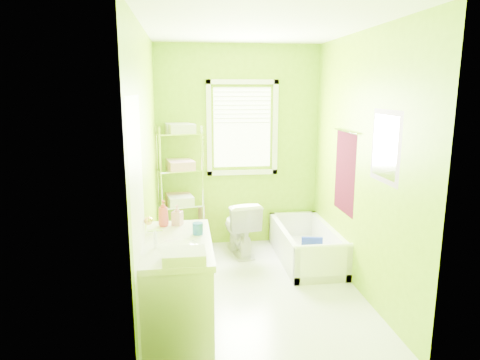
{
  "coord_description": "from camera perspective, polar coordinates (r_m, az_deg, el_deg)",
  "views": [
    {
      "loc": [
        -0.69,
        -4.04,
        2.04
      ],
      "look_at": [
        -0.13,
        0.25,
        1.12
      ],
      "focal_mm": 32.0,
      "sensor_mm": 36.0,
      "label": 1
    }
  ],
  "objects": [
    {
      "name": "window",
      "position": [
        5.53,
        0.32,
        7.61
      ],
      "size": [
        0.92,
        0.05,
        1.22
      ],
      "color": "white",
      "rests_on": "ground"
    },
    {
      "name": "ground",
      "position": [
        4.58,
        2.13,
        -14.44
      ],
      "size": [
        2.9,
        2.9,
        0.0
      ],
      "primitive_type": "plane",
      "color": "silver",
      "rests_on": "ground"
    },
    {
      "name": "bathtub",
      "position": [
        5.29,
        8.84,
        -9.16
      ],
      "size": [
        0.63,
        1.36,
        0.44
      ],
      "color": "white",
      "rests_on": "ground"
    },
    {
      "name": "toilet",
      "position": [
        5.39,
        0.01,
        -6.25
      ],
      "size": [
        0.48,
        0.73,
        0.7
      ],
      "primitive_type": "imported",
      "rotation": [
        0.0,
        0.0,
        3.28
      ],
      "color": "white",
      "rests_on": "ground"
    },
    {
      "name": "vanity",
      "position": [
        3.69,
        -8.28,
        -13.73
      ],
      "size": [
        0.57,
        1.11,
        1.07
      ],
      "color": "silver",
      "rests_on": "ground"
    },
    {
      "name": "wire_shelf_unit",
      "position": [
        5.42,
        -7.84,
        0.78
      ],
      "size": [
        0.59,
        0.48,
        1.63
      ],
      "color": "silver",
      "rests_on": "ground"
    },
    {
      "name": "room_envelope",
      "position": [
        4.13,
        2.3,
        5.15
      ],
      "size": [
        2.14,
        2.94,
        2.62
      ],
      "color": "#78A908",
      "rests_on": "ground"
    },
    {
      "name": "right_wall_decor",
      "position": [
        4.44,
        15.63,
        2.24
      ],
      "size": [
        0.04,
        1.48,
        1.17
      ],
      "color": "#3D0713",
      "rests_on": "ground"
    },
    {
      "name": "door",
      "position": [
        3.23,
        -13.24,
        -7.06
      ],
      "size": [
        0.09,
        0.8,
        2.0
      ],
      "color": "white",
      "rests_on": "ground"
    }
  ]
}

